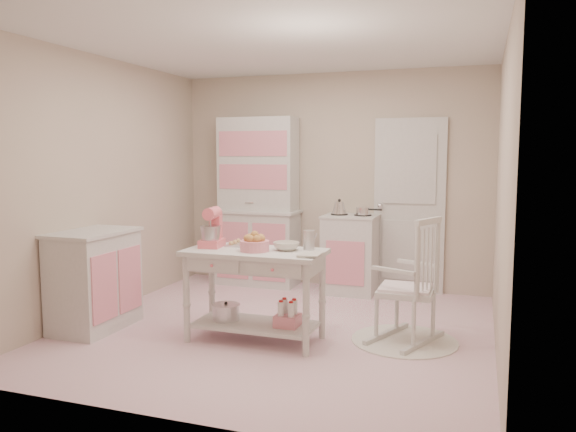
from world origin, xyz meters
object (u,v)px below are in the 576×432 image
at_px(base_cabinet, 94,280).
at_px(stand_mixer, 212,228).
at_px(rocking_chair, 406,279).
at_px(stove, 350,254).
at_px(hutch, 257,201).
at_px(bread_basket, 255,246).
at_px(work_table, 255,295).

xyz_separation_m(base_cabinet, stand_mixer, (1.12, 0.19, 0.51)).
bearing_deg(base_cabinet, rocking_chair, 11.48).
distance_m(stove, stand_mixer, 2.17).
xyz_separation_m(hutch, bread_basket, (0.82, -2.06, -0.19)).
height_order(stove, base_cabinet, same).
distance_m(base_cabinet, rocking_chair, 2.84).
height_order(hutch, base_cabinet, hutch).
xyz_separation_m(stove, work_table, (-0.40, -1.96, -0.06)).
height_order(hutch, work_table, hutch).
bearing_deg(bread_basket, base_cabinet, -175.42).
height_order(hutch, bread_basket, hutch).
bearing_deg(rocking_chair, work_table, -139.94).
height_order(rocking_chair, stand_mixer, stand_mixer).
xyz_separation_m(hutch, base_cabinet, (-0.74, -2.19, -0.58)).
relative_size(hutch, bread_basket, 8.32).
distance_m(base_cabinet, stand_mixer, 1.25).
relative_size(hutch, work_table, 1.73).
relative_size(base_cabinet, stand_mixer, 2.71).
bearing_deg(bread_basket, work_table, 111.80).
bearing_deg(stove, stand_mixer, -113.01).
bearing_deg(bread_basket, stand_mixer, 170.96).
bearing_deg(stove, work_table, -101.64).
xyz_separation_m(hutch, work_table, (0.80, -2.01, -0.64)).
relative_size(rocking_chair, stand_mixer, 3.24).
bearing_deg(rocking_chair, base_cabinet, -145.90).
height_order(rocking_chair, work_table, rocking_chair).
xyz_separation_m(rocking_chair, work_table, (-1.24, -0.39, -0.15)).
height_order(base_cabinet, work_table, base_cabinet).
bearing_deg(bread_basket, rocking_chair, 19.81).
relative_size(hutch, base_cabinet, 2.26).
bearing_deg(stove, rocking_chair, -61.90).
relative_size(hutch, stove, 2.26).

